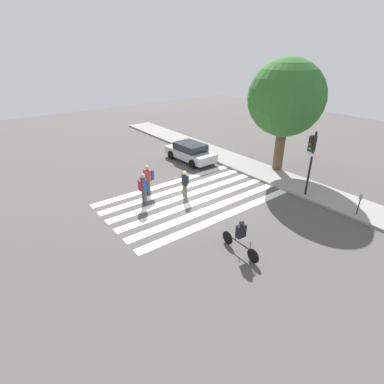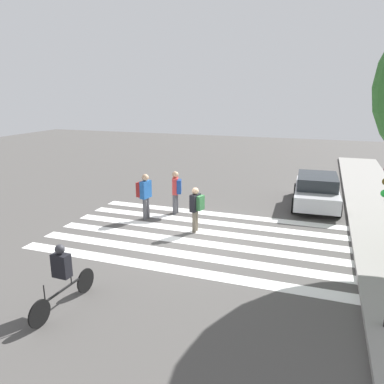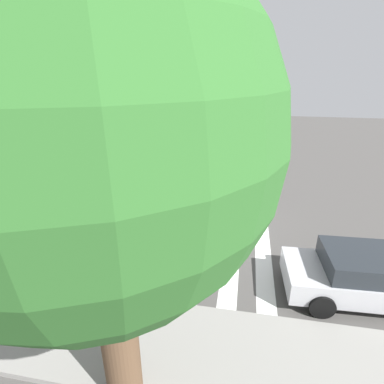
{
  "view_description": "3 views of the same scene",
  "coord_description": "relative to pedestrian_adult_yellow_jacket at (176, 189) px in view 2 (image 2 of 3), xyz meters",
  "views": [
    {
      "loc": [
        12.17,
        -9.33,
        7.85
      ],
      "look_at": [
        0.94,
        -0.74,
        0.99
      ],
      "focal_mm": 28.0,
      "sensor_mm": 36.0,
      "label": 1
    },
    {
      "loc": [
        11.47,
        3.85,
        4.85
      ],
      "look_at": [
        -0.36,
        -0.32,
        1.47
      ],
      "focal_mm": 35.0,
      "sensor_mm": 36.0,
      "label": 2
    },
    {
      "loc": [
        -1.75,
        10.88,
        5.77
      ],
      "look_at": [
        0.27,
        -0.11,
        1.11
      ],
      "focal_mm": 28.0,
      "sensor_mm": 36.0,
      "label": 3
    }
  ],
  "objects": [
    {
      "name": "ground_plane",
      "position": [
        2.11,
        1.62,
        -1.03
      ],
      "size": [
        60.0,
        60.0,
        0.0
      ],
      "primitive_type": "plane",
      "color": "#4C4947"
    },
    {
      "name": "crosswalk_stripes",
      "position": [
        2.11,
        1.62,
        -1.03
      ],
      "size": [
        5.66,
        10.0,
        0.01
      ],
      "color": "white",
      "rests_on": "ground_plane"
    },
    {
      "name": "pedestrian_adult_yellow_jacket",
      "position": [
        0.0,
        0.0,
        0.0
      ],
      "size": [
        0.53,
        0.5,
        1.76
      ],
      "rotation": [
        0.0,
        0.0,
        3.45
      ],
      "color": "#4C4C51",
      "rests_on": "ground_plane"
    },
    {
      "name": "pedestrian_child_with_backpack",
      "position": [
        1.01,
        -0.91,
        0.02
      ],
      "size": [
        0.53,
        0.47,
        1.8
      ],
      "rotation": [
        0.0,
        0.0,
        -0.18
      ],
      "color": "#4C4C51",
      "rests_on": "ground_plane"
    },
    {
      "name": "pedestrian_adult_blue_shirt",
      "position": [
        1.68,
        1.43,
        -0.08
      ],
      "size": [
        0.48,
        0.44,
        1.62
      ],
      "rotation": [
        0.0,
        0.0,
        2.9
      ],
      "color": "#6B6051",
      "rests_on": "ground_plane"
    },
    {
      "name": "cyclist_far_lane",
      "position": [
        7.32,
        0.14,
        -0.17
      ],
      "size": [
        2.16,
        0.41,
        1.58
      ],
      "rotation": [
        0.0,
        0.0,
        -0.04
      ],
      "color": "black",
      "rests_on": "ground_plane"
    },
    {
      "name": "car_parked_dark_suv",
      "position": [
        -3.02,
        5.36,
        -0.32
      ],
      "size": [
        4.25,
        2.07,
        1.37
      ],
      "rotation": [
        0.0,
        0.0,
        0.04
      ],
      "color": "#B7B7BC",
      "rests_on": "ground_plane"
    }
  ]
}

